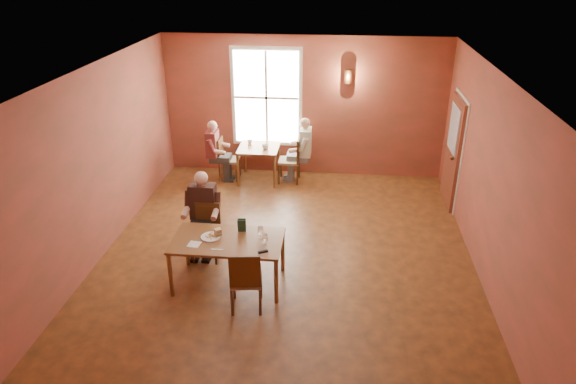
# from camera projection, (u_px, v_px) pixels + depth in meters

# --- Properties ---
(ground) EXTENTS (6.00, 7.00, 0.01)m
(ground) POSITION_uv_depth(u_px,v_px,m) (287.00, 255.00, 8.45)
(ground) COLOR brown
(ground) RESTS_ON ground
(wall_back) EXTENTS (6.00, 0.04, 3.00)m
(wall_back) POSITION_uv_depth(u_px,v_px,m) (304.00, 107.00, 10.95)
(wall_back) COLOR brown
(wall_back) RESTS_ON ground
(wall_front) EXTENTS (6.00, 0.04, 3.00)m
(wall_front) POSITION_uv_depth(u_px,v_px,m) (246.00, 321.00, 4.67)
(wall_front) COLOR brown
(wall_front) RESTS_ON ground
(wall_left) EXTENTS (0.04, 7.00, 3.00)m
(wall_left) POSITION_uv_depth(u_px,v_px,m) (98.00, 163.00, 8.09)
(wall_left) COLOR brown
(wall_left) RESTS_ON ground
(wall_right) EXTENTS (0.04, 7.00, 3.00)m
(wall_right) POSITION_uv_depth(u_px,v_px,m) (490.00, 179.00, 7.53)
(wall_right) COLOR brown
(wall_right) RESTS_ON ground
(ceiling) EXTENTS (6.00, 7.00, 0.04)m
(ceiling) POSITION_uv_depth(u_px,v_px,m) (287.00, 72.00, 7.17)
(ceiling) COLOR white
(ceiling) RESTS_ON wall_back
(window) EXTENTS (1.36, 0.10, 1.96)m
(window) POSITION_uv_depth(u_px,v_px,m) (266.00, 98.00, 10.90)
(window) COLOR white
(window) RESTS_ON wall_back
(door) EXTENTS (0.12, 1.04, 2.10)m
(door) POSITION_uv_depth(u_px,v_px,m) (452.00, 152.00, 9.79)
(door) COLOR maroon
(door) RESTS_ON ground
(wall_sconce) EXTENTS (0.16, 0.16, 0.28)m
(wall_sconce) POSITION_uv_depth(u_px,v_px,m) (348.00, 77.00, 10.48)
(wall_sconce) COLOR brown
(wall_sconce) RESTS_ON wall_back
(main_table) EXTENTS (1.60, 0.90, 0.75)m
(main_table) POSITION_uv_depth(u_px,v_px,m) (229.00, 261.00, 7.59)
(main_table) COLOR brown
(main_table) RESTS_ON ground
(chair_diner_main) EXTENTS (0.40, 0.40, 0.91)m
(chair_diner_main) POSITION_uv_depth(u_px,v_px,m) (206.00, 233.00, 8.19)
(chair_diner_main) COLOR #583216
(chair_diner_main) RESTS_ON ground
(diner_main) EXTENTS (0.54, 0.54, 1.36)m
(diner_main) POSITION_uv_depth(u_px,v_px,m) (205.00, 222.00, 8.06)
(diner_main) COLOR black
(diner_main) RESTS_ON ground
(chair_empty) EXTENTS (0.47, 0.47, 0.95)m
(chair_empty) POSITION_uv_depth(u_px,v_px,m) (246.00, 278.00, 7.03)
(chair_empty) COLOR #442712
(chair_empty) RESTS_ON ground
(plate_food) EXTENTS (0.31, 0.31, 0.04)m
(plate_food) POSITION_uv_depth(u_px,v_px,m) (211.00, 236.00, 7.48)
(plate_food) COLOR white
(plate_food) RESTS_ON main_table
(sandwich) EXTENTS (0.12, 0.12, 0.11)m
(sandwich) POSITION_uv_depth(u_px,v_px,m) (218.00, 233.00, 7.48)
(sandwich) COLOR tan
(sandwich) RESTS_ON main_table
(goblet_a) EXTENTS (0.10, 0.10, 0.20)m
(goblet_a) POSITION_uv_depth(u_px,v_px,m) (260.00, 232.00, 7.42)
(goblet_a) COLOR white
(goblet_a) RESTS_ON main_table
(goblet_b) EXTENTS (0.08, 0.08, 0.19)m
(goblet_b) POSITION_uv_depth(u_px,v_px,m) (265.00, 239.00, 7.26)
(goblet_b) COLOR white
(goblet_b) RESTS_ON main_table
(menu_stand) EXTENTS (0.13, 0.08, 0.21)m
(menu_stand) POSITION_uv_depth(u_px,v_px,m) (242.00, 225.00, 7.60)
(menu_stand) COLOR #1B3721
(menu_stand) RESTS_ON main_table
(knife) EXTENTS (0.20, 0.02, 0.00)m
(knife) POSITION_uv_depth(u_px,v_px,m) (217.00, 249.00, 7.18)
(knife) COLOR silver
(knife) RESTS_ON main_table
(napkin) EXTENTS (0.19, 0.19, 0.01)m
(napkin) POSITION_uv_depth(u_px,v_px,m) (194.00, 244.00, 7.31)
(napkin) COLOR white
(napkin) RESTS_ON main_table
(sunglasses) EXTENTS (0.14, 0.11, 0.02)m
(sunglasses) POSITION_uv_depth(u_px,v_px,m) (263.00, 252.00, 7.12)
(sunglasses) COLOR black
(sunglasses) RESTS_ON main_table
(second_table) EXTENTS (0.85, 0.85, 0.75)m
(second_table) POSITION_uv_depth(u_px,v_px,m) (259.00, 164.00, 11.05)
(second_table) COLOR brown
(second_table) RESTS_ON ground
(chair_diner_white) EXTENTS (0.43, 0.43, 0.98)m
(chair_diner_white) POSITION_uv_depth(u_px,v_px,m) (289.00, 160.00, 10.94)
(chair_diner_white) COLOR brown
(chair_diner_white) RESTS_ON ground
(diner_white) EXTENTS (0.54, 0.54, 1.35)m
(diner_white) POSITION_uv_depth(u_px,v_px,m) (291.00, 152.00, 10.86)
(diner_white) COLOR white
(diner_white) RESTS_ON ground
(chair_diner_maroon) EXTENTS (0.41, 0.41, 0.92)m
(chair_diner_maroon) POSITION_uv_depth(u_px,v_px,m) (229.00, 159.00, 11.08)
(chair_diner_maroon) COLOR #5D2712
(chair_diner_maroon) RESTS_ON ground
(diner_maroon) EXTENTS (0.51, 0.51, 1.28)m
(diner_maroon) POSITION_uv_depth(u_px,v_px,m) (228.00, 151.00, 11.00)
(diner_maroon) COLOR maroon
(diner_maroon) RESTS_ON ground
(cup_a) EXTENTS (0.17, 0.17, 0.10)m
(cup_a) POSITION_uv_depth(u_px,v_px,m) (265.00, 147.00, 10.76)
(cup_a) COLOR white
(cup_a) RESTS_ON second_table
(cup_b) EXTENTS (0.11, 0.11, 0.10)m
(cup_b) POSITION_uv_depth(u_px,v_px,m) (250.00, 142.00, 11.03)
(cup_b) COLOR silver
(cup_b) RESTS_ON second_table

